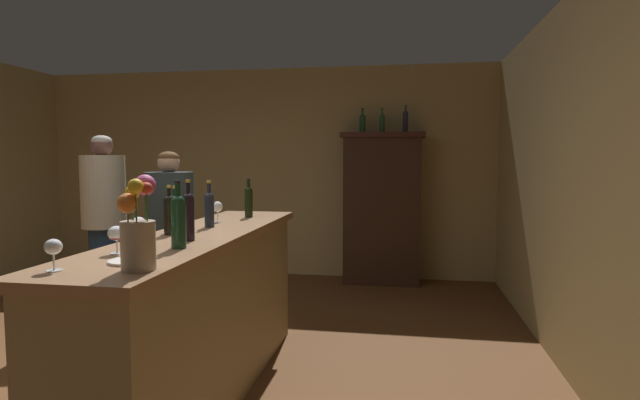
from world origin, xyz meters
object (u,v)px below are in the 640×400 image
Objects in this scene: wine_bottle_pinot at (175,211)px; cheese_plate at (132,261)px; bar_counter at (201,316)px; display_bottle_midleft at (382,122)px; wine_glass_spare at (53,248)px; display_bottle_center at (405,120)px; flower_arrangement at (138,229)px; display_bottle_left at (362,123)px; wine_glass_rear at (218,207)px; patron_in_grey at (171,239)px; wine_bottle_chardonnay at (209,207)px; patron_in_navy at (104,220)px; wine_bottle_rose at (178,219)px; wine_bottle_syrah at (169,213)px; wine_glass_mid at (117,235)px; wine_bottle_malbec at (189,214)px; wine_glass_front at (139,226)px; display_cabinet at (382,206)px; wine_bottle_riesling at (249,200)px.

wine_bottle_pinot is 0.96m from cheese_plate.
display_bottle_midleft is at bearing 73.32° from bar_counter.
cheese_plate is 4.30m from display_bottle_midleft.
display_bottle_center is at bearing 72.13° from wine_glass_spare.
cheese_plate is (-0.11, 0.14, -0.16)m from flower_arrangement.
wine_glass_rear is at bearing -106.85° from display_bottle_left.
display_bottle_left is 2.88m from patron_in_grey.
bar_counter is 8.80× the size of display_bottle_midleft.
flower_arrangement is (0.22, -1.29, 0.04)m from wine_bottle_chardonnay.
patron_in_navy reaches higher than wine_bottle_pinot.
wine_bottle_rose is 1.75× the size of cheese_plate.
wine_bottle_syrah is 1.99× the size of wine_glass_rear.
wine_glass_mid is (-0.23, -0.19, -0.06)m from wine_bottle_rose.
wine_glass_mid is (-0.18, -0.42, -0.06)m from wine_bottle_malbec.
wine_bottle_chardonnay is 1.31m from flower_arrangement.
bar_counter is at bearing -102.75° from display_bottle_left.
wine_bottle_rose is 1.69m from patron_in_grey.
wine_glass_mid is 0.26m from cheese_plate.
wine_glass_front is at bearing -9.03° from patron_in_grey.
wine_bottle_chardonnay is at bearing -108.74° from display_bottle_midleft.
display_bottle_midleft reaches higher than wine_glass_spare.
wine_glass_front is 0.41m from cheese_plate.
wine_glass_mid is 0.46× the size of display_bottle_midleft.
wine_bottle_syrah is 0.50m from wine_bottle_rose.
wine_bottle_syrah is at bearing -78.77° from wine_bottle_pinot.
wine_glass_spare is at bearing -105.09° from wine_bottle_malbec.
wine_glass_rear is (-0.05, 0.27, -0.03)m from wine_bottle_chardonnay.
wine_glass_spare is (-1.13, -4.32, 0.20)m from display_cabinet.
cheese_plate is 1.98m from patron_in_grey.
wine_glass_front is (-0.14, -1.39, -0.02)m from wine_bottle_riesling.
wine_bottle_rose is at bearing 82.30° from cheese_plate.
display_cabinet is at bearing 75.37° from wine_glass_spare.
wine_bottle_syrah is at bearing -104.77° from display_bottle_left.
cheese_plate is at bearing -83.98° from wine_glass_rear.
wine_glass_spare is at bearing -101.53° from display_bottle_left.
wine_glass_spare is at bearing -15.90° from patron_in_grey.
display_bottle_center is at bearing 75.95° from flower_arrangement.
display_bottle_center reaches higher than flower_arrangement.
display_bottle_midleft is 0.19× the size of patron_in_grey.
display_cabinet is 5.65× the size of display_bottle_center.
wine_bottle_syrah is 0.29m from wine_bottle_malbec.
wine_bottle_rose reaches higher than wine_glass_mid.
wine_bottle_rose is at bearing -79.30° from wine_glass_rear.
flower_arrangement reaches higher than wine_bottle_riesling.
display_bottle_left is (0.87, 3.31, 0.76)m from wine_bottle_syrah.
wine_bottle_riesling is 0.18× the size of patron_in_navy.
wine_bottle_chardonnay is 1.37m from wine_glass_spare.
wine_bottle_pinot is 0.76m from wine_glass_mid.
cheese_plate is 2.74m from patron_in_navy.
wine_bottle_chardonnay is 0.79m from wine_glass_front.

